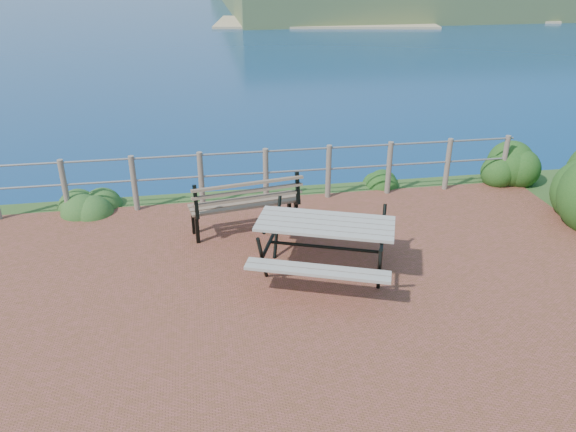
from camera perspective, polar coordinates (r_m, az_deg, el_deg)
name	(u,v)px	position (r m, az deg, el deg)	size (l,w,h in m)	color
ground	(300,306)	(7.39, 1.21, -9.12)	(10.00, 7.00, 0.12)	brown
safety_railing	(266,173)	(10.06, -2.26, 4.44)	(9.40, 0.10, 1.00)	#6B5B4C
picnic_table	(325,242)	(7.83, 3.76, -2.65)	(2.02, 1.54, 0.79)	#9F978E
park_bench	(244,195)	(8.96, -4.46, 2.19)	(1.81, 0.74, 1.00)	brown
shrub_right_edge	(501,183)	(11.90, 20.86, 3.19)	(0.96, 0.96, 1.37)	#174916
shrub_lip_west	(93,208)	(10.62, -19.20, 0.80)	(0.86, 0.86, 0.64)	#275620
shrub_lip_east	(386,182)	(11.34, 9.96, 3.45)	(0.66, 0.66, 0.36)	#174916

